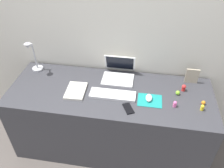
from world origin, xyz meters
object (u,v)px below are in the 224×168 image
Objects in this scene: laptop at (119,72)px; mouse at (149,98)px; toy_figurine_yellow at (202,107)px; toy_figurine_lime at (178,93)px; picture_frame at (192,76)px; desk_lamp at (33,58)px; cell_phone at (128,108)px; toy_figurine_orange at (203,103)px; toy_figurine_pink at (175,104)px; toy_figurine_red at (184,88)px; notebook_pad at (76,91)px; keyboard at (113,95)px.

laptop is 0.43m from mouse.
laptop is 5.38× the size of toy_figurine_yellow.
picture_frame is at bearing 56.40° from toy_figurine_lime.
desk_lamp reaches higher than picture_frame.
desk_lamp is at bearing 131.34° from cell_phone.
mouse is at bearing -44.06° from laptop.
toy_figurine_orange is 0.66× the size of toy_figurine_pink.
desk_lamp is 8.42× the size of toy_figurine_lime.
laptop is at bearing 168.75° from toy_figurine_red.
toy_figurine_orange is at bearing -1.63° from notebook_pad.
desk_lamp is 1.63m from toy_figurine_orange.
laptop is 0.82m from toy_figurine_orange.
picture_frame is 0.25m from toy_figurine_lime.
picture_frame is (0.39, 0.31, 0.05)m from mouse.
keyboard is at bearing 109.71° from cell_phone.
toy_figurine_red is (0.61, -0.12, -0.02)m from laptop.
keyboard is 9.92× the size of toy_figurine_lime.
toy_figurine_lime is at bearing -5.81° from desk_lamp.
mouse is at bearing -156.55° from toy_figurine_lime.
desk_lamp is at bearing 176.97° from toy_figurine_red.
toy_figurine_red is 1.69× the size of toy_figurine_orange.
keyboard is 0.34m from notebook_pad.
notebook_pad is at bearing -179.72° from keyboard.
toy_figurine_lime is 0.64× the size of toy_figurine_red.
toy_figurine_pink is (-0.09, -0.23, -0.01)m from toy_figurine_red.
mouse is 0.35m from toy_figurine_red.
toy_figurine_orange is at bearing -8.43° from desk_lamp.
toy_figurine_red is (0.05, 0.07, 0.01)m from toy_figurine_lime.
toy_figurine_pink is at bearing -111.51° from toy_figurine_red.
toy_figurine_yellow is at bearing -11.05° from desk_lamp.
cell_phone is at bearing -21.86° from desk_lamp.
toy_figurine_red is (0.97, 0.17, 0.02)m from notebook_pad.
cell_phone is 2.30× the size of toy_figurine_yellow.
picture_frame is 2.34× the size of toy_figurine_red.
notebook_pad is at bearing 179.80° from mouse.
picture_frame is (1.05, 0.31, 0.06)m from notebook_pad.
cell_phone is (0.14, -0.44, -0.05)m from laptop.
desk_lamp reaches higher than toy_figurine_lime.
desk_lamp is at bearing 171.57° from toy_figurine_orange.
laptop is at bearing 81.07° from cell_phone.
keyboard is at bearing -179.30° from toy_figurine_orange.
toy_figurine_yellow is (0.13, -0.23, -0.01)m from toy_figurine_red.
toy_figurine_pink is at bearing -114.92° from picture_frame.
toy_figurine_lime is (-0.13, -0.20, -0.05)m from picture_frame.
laptop is 0.63m from toy_figurine_red.
toy_figurine_yellow is at bearing -41.95° from toy_figurine_lime.
toy_figurine_red is at bearing 7.93° from notebook_pad.
laptop is 3.12× the size of mouse.
toy_figurine_yellow is (-0.02, -0.07, 0.01)m from toy_figurine_orange.
toy_figurine_yellow is 0.22m from toy_figurine_pink.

